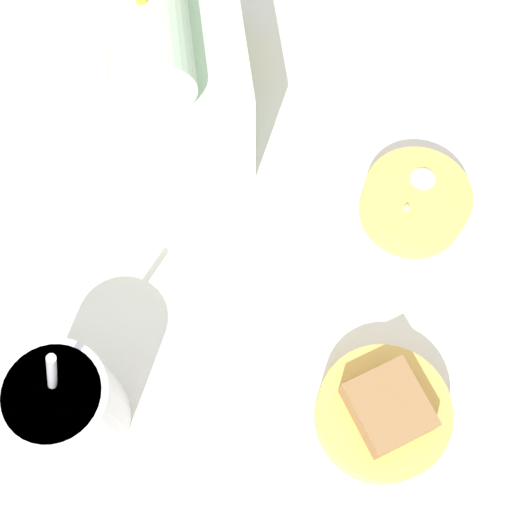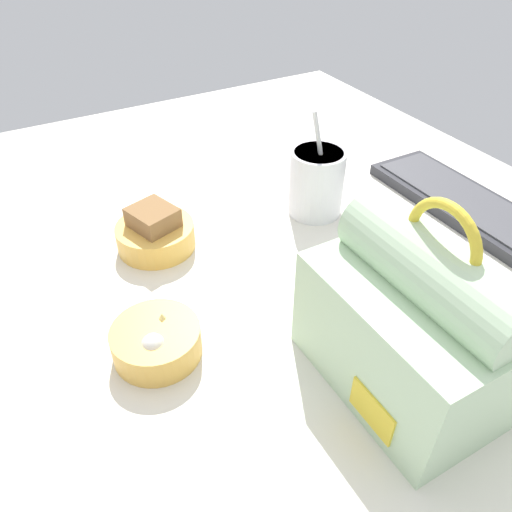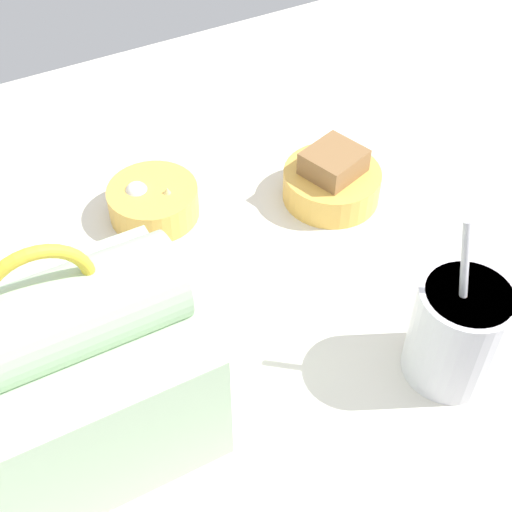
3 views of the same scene
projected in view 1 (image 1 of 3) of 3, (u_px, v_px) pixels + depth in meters
The scene contains 5 objects.
desk_surface at pixel (219, 271), 69.34cm from camera, with size 140.00×110.00×2.00cm.
lunch_bag at pixel (152, 48), 67.99cm from camera, with size 21.29×16.83×22.65cm.
soup_cup at pixel (64, 406), 57.83cm from camera, with size 8.61×8.61×17.81cm.
bento_bowl_sandwich at pixel (379, 414), 60.67cm from camera, with size 11.39×11.39×6.65cm.
bento_bowl_snacks at pixel (411, 203), 68.75cm from camera, with size 10.31×10.31×4.62cm.
Camera 1 is at (-25.16, -0.31, 65.72)cm, focal length 50.00 mm.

